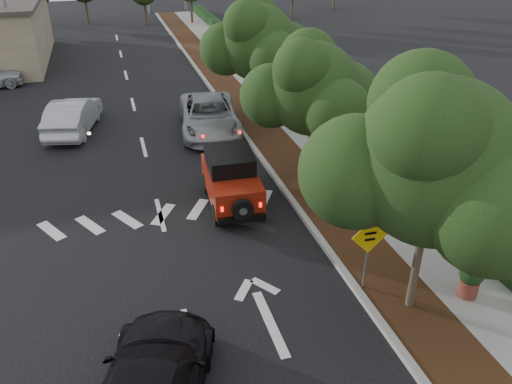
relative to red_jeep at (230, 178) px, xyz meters
name	(u,v)px	position (x,y,z in m)	size (l,w,h in m)	color
ground	(191,340)	(-2.53, -6.16, -0.96)	(120.00, 120.00, 0.00)	black
curb	(244,134)	(2.07, 5.84, -0.89)	(0.20, 70.00, 0.15)	#9E9B93
planting_strip	(264,132)	(3.07, 5.84, -0.90)	(1.80, 70.00, 0.12)	black
sidewalk	(302,128)	(4.97, 5.84, -0.90)	(2.00, 70.00, 0.12)	gray
hedge	(330,118)	(6.37, 5.84, -0.56)	(0.80, 70.00, 0.80)	black
transmission_tower	(168,12)	(3.47, 41.84, -0.96)	(7.00, 4.00, 28.00)	slate
street_tree_near	(408,308)	(3.07, -6.66, -0.96)	(3.80, 3.80, 5.92)	black
street_tree_mid	(308,186)	(3.07, 0.34, -0.96)	(3.20, 3.20, 5.32)	black
street_tree_far	(258,126)	(3.07, 6.84, -0.96)	(3.40, 3.40, 5.62)	black
light_pole_a	(21,75)	(-9.03, 19.84, -0.96)	(2.00, 0.22, 9.00)	slate
light_pole_b	(24,38)	(-10.03, 31.84, -0.96)	(2.00, 0.22, 9.00)	slate
red_jeep	(230,178)	(0.00, 0.00, 0.00)	(1.84, 3.77, 1.89)	black
silver_suv_ahead	(209,115)	(0.67, 6.86, -0.18)	(2.61, 5.65, 1.57)	#97999E
silver_sedan_oncoming	(73,115)	(-5.45, 8.67, -0.18)	(1.65, 4.74, 1.56)	#B1B3B9
speed_hump_sign	(369,245)	(2.27, -5.69, 0.54)	(1.02, 0.09, 2.17)	slate
terracotta_planter	(471,276)	(4.74, -6.77, -0.21)	(0.64, 0.64, 1.11)	brown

